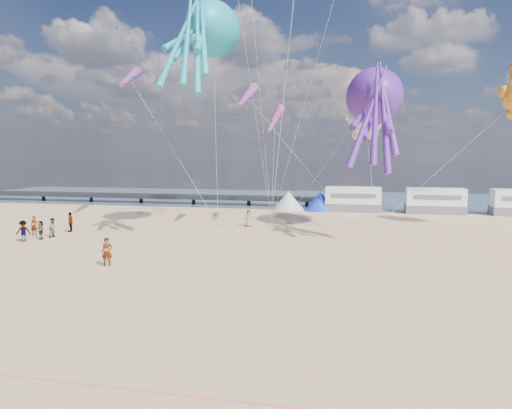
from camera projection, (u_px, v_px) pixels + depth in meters
name	position (u px, v px, depth m)	size (l,w,h in m)	color
ground	(203.00, 329.00, 18.33)	(120.00, 120.00, 0.00)	#DCB27E
water	(314.00, 199.00, 71.84)	(120.00, 120.00, 0.00)	#3C5A74
pier	(116.00, 195.00, 66.72)	(60.00, 3.00, 0.50)	black
motorhome_0	(353.00, 199.00, 55.87)	(6.60, 2.50, 3.00)	silver
motorhome_1	(435.00, 201.00, 53.94)	(6.60, 2.50, 3.00)	silver
tent_white	(288.00, 200.00, 57.52)	(4.00, 4.00, 2.40)	white
tent_blue	(320.00, 201.00, 56.71)	(4.00, 4.00, 2.40)	#1933CC
rope_line	(149.00, 392.00, 13.46)	(0.03, 0.03, 34.00)	#F2338C
standing_person	(107.00, 252.00, 28.56)	(0.65, 0.43, 1.79)	tan
beachgoer_2	(23.00, 231.00, 36.51)	(0.84, 0.65, 1.72)	#7F6659
beachgoer_3	(70.00, 222.00, 41.23)	(1.16, 0.66, 1.79)	#7F6659
beachgoer_4	(41.00, 230.00, 37.63)	(0.89, 0.37, 1.52)	#7F6659
beachgoer_5	(34.00, 226.00, 39.37)	(1.56, 0.50, 1.69)	#7F6659
beachgoer_6	(249.00, 218.00, 44.17)	(0.60, 0.40, 1.66)	#7F6659
beachgoer_7	(53.00, 228.00, 38.42)	(0.81, 0.53, 1.65)	#7F6659
sandbag_a	(218.00, 225.00, 44.60)	(0.50, 0.35, 0.22)	gray
sandbag_b	(285.00, 221.00, 46.95)	(0.50, 0.35, 0.22)	gray
sandbag_c	(376.00, 226.00, 43.78)	(0.50, 0.35, 0.22)	gray
sandbag_d	(352.00, 224.00, 44.98)	(0.50, 0.35, 0.22)	gray
sandbag_e	(271.00, 222.00, 46.74)	(0.50, 0.35, 0.22)	gray
kite_octopus_teal	(213.00, 29.00, 39.18)	(4.14, 9.65, 11.03)	teal
kite_octopus_purple	(375.00, 97.00, 40.46)	(4.33, 10.11, 11.55)	#51218B
kite_panda	(365.00, 120.00, 44.24)	(4.03, 3.79, 5.69)	silver
windsock_left	(129.00, 78.00, 47.49)	(1.10, 7.09, 7.09)	red
windsock_mid	(247.00, 96.00, 41.51)	(1.00, 5.14, 5.14)	red
windsock_right	(275.00, 119.00, 44.03)	(0.90, 5.48, 5.48)	red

